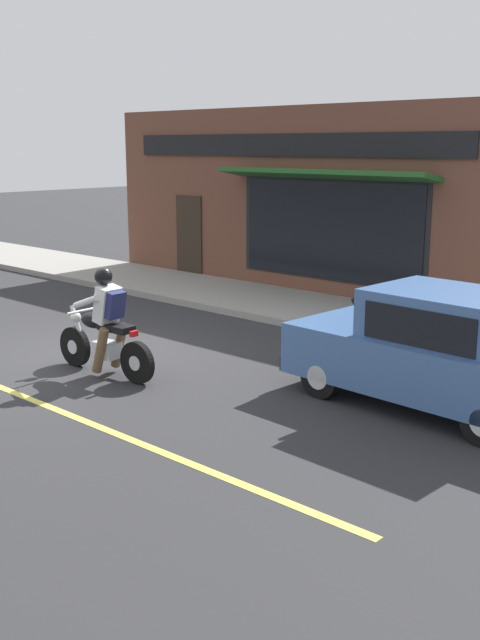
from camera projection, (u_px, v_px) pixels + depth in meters
name	position (u px, v px, depth m)	size (l,w,h in m)	color
ground_plane	(78.00, 353.00, 12.32)	(80.00, 80.00, 0.00)	#2B2B2D
sidewalk_curb	(177.00, 286.00, 17.87)	(2.60, 22.00, 0.14)	gray
storefront_building	(289.00, 201.00, 17.09)	(1.25, 10.94, 4.20)	brown
motorcycle_with_rider	(105.00, 331.00, 11.04)	(0.57, 2.02, 1.62)	black
car_hatchback	(434.00, 351.00, 9.62)	(1.82, 3.85, 1.57)	black
traffic_cone	(433.00, 320.00, 12.76)	(0.36, 0.36, 0.60)	black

